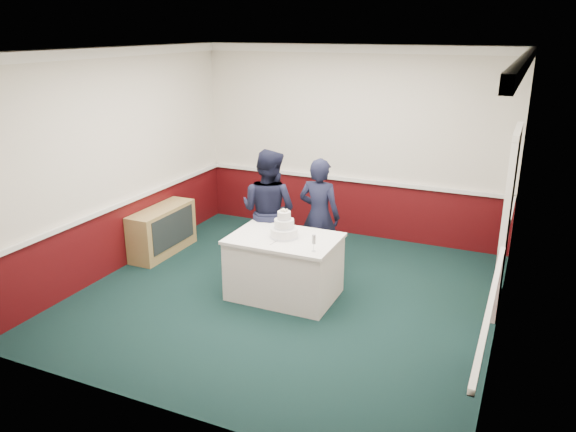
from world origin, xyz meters
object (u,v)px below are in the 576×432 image
at_px(sideboard, 162,231).
at_px(cake_table, 284,266).
at_px(person_man, 268,211).
at_px(cake_knife, 275,242).
at_px(person_woman, 319,216).
at_px(wedding_cake, 284,229).
at_px(champagne_flute, 314,240).

relative_size(sideboard, cake_table, 0.91).
relative_size(cake_table, person_man, 0.77).
bearing_deg(cake_knife, person_man, 124.75).
bearing_deg(person_man, person_woman, -155.81).
bearing_deg(person_woman, person_man, 20.06).
distance_m(cake_table, cake_knife, 0.44).
distance_m(wedding_cake, cake_knife, 0.23).
distance_m(wedding_cake, champagne_flute, 0.57).
height_order(sideboard, champagne_flute, champagne_flute).
distance_m(sideboard, person_woman, 2.44).
distance_m(cake_table, person_man, 0.98).
xyz_separation_m(sideboard, cake_knife, (2.23, -0.76, 0.44)).
bearing_deg(champagne_flute, sideboard, 162.97).
height_order(wedding_cake, cake_knife, wedding_cake).
xyz_separation_m(person_man, person_woman, (0.66, 0.22, -0.05)).
height_order(champagne_flute, person_man, person_man).
bearing_deg(champagne_flute, cake_knife, 171.42).
distance_m(cake_knife, person_woman, 1.10).
bearing_deg(cake_table, wedding_cake, 90.00).
relative_size(cake_table, champagne_flute, 6.44).
height_order(sideboard, person_man, person_man).
relative_size(champagne_flute, person_woman, 0.13).
bearing_deg(champagne_flute, cake_table, 150.75).
bearing_deg(cake_knife, wedding_cake, 85.88).
bearing_deg(cake_table, person_woman, 82.57).
bearing_deg(person_man, champagne_flute, 143.37).
relative_size(wedding_cake, champagne_flute, 1.78).
height_order(cake_table, cake_knife, cake_knife).
height_order(person_man, person_woman, person_man).
bearing_deg(cake_knife, champagne_flute, -4.17).
distance_m(champagne_flute, person_woman, 1.24).
xyz_separation_m(sideboard, person_woman, (2.37, 0.33, 0.45)).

